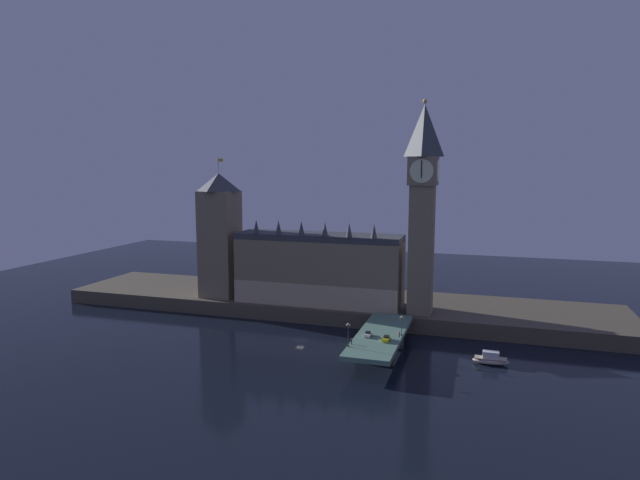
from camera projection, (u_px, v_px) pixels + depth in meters
name	position (u px, v px, depth m)	size (l,w,h in m)	color
ground_plane	(300.00, 340.00, 178.65)	(400.00, 400.00, 0.00)	black
embankment	(332.00, 304.00, 215.16)	(220.00, 42.00, 5.59)	#4C4438
parliament_hall	(319.00, 268.00, 204.17)	(63.36, 17.21, 32.19)	#7F7056
clock_tower	(422.00, 202.00, 186.06)	(10.32, 10.43, 74.86)	#7F7056
victoria_tower	(220.00, 235.00, 214.29)	(13.82, 13.82, 55.49)	#7F7056
bridge	(380.00, 339.00, 164.97)	(13.88, 46.00, 6.44)	slate
car_northbound_trail	(368.00, 334.00, 161.92)	(2.03, 3.86, 1.48)	white
car_southbound_lead	(386.00, 339.00, 157.70)	(2.02, 4.46, 1.54)	yellow
pedestrian_near_rail	(351.00, 341.00, 154.73)	(0.38, 0.38, 1.78)	black
pedestrian_mid_walk	(399.00, 334.00, 161.34)	(0.38, 0.38, 1.66)	black
street_lamp_near	(348.00, 332.00, 152.16)	(1.34, 0.60, 6.96)	#2D3333
street_lamp_mid	(402.00, 323.00, 162.30)	(1.34, 0.60, 6.21)	#2D3333
boat_downstream	(491.00, 360.00, 156.55)	(10.37, 3.97, 3.89)	#B2A893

